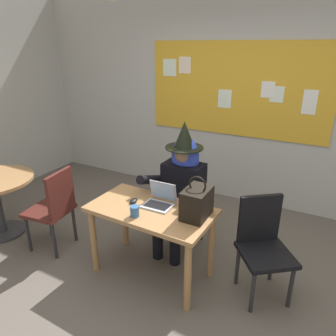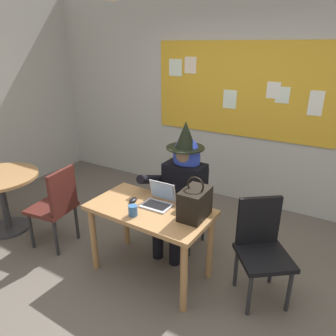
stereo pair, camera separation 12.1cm
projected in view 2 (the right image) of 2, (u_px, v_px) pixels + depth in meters
The scene contains 12 objects.
ground_plane at pixel (157, 283), 2.96m from camera, with size 24.00×24.00×0.00m, color #5B544C.
wall_back_bulletin at pixel (241, 97), 4.11m from camera, with size 6.25×2.18×2.88m.
desk_main at pixel (150, 219), 2.89m from camera, with size 1.15×0.65×0.72m.
chair_at_desk at pixel (187, 201), 3.45m from camera, with size 0.43×0.43×0.88m.
person_costumed at pixel (182, 182), 3.25m from camera, with size 0.60×0.66×1.40m.
laptop at pixel (159, 200), 2.90m from camera, with size 0.27×0.25×0.20m.
computer_mouse at pixel (133, 200), 2.96m from camera, with size 0.06×0.10×0.03m, color black.
handbag at pixel (195, 203), 2.65m from camera, with size 0.20×0.30×0.38m.
coffee_mug at pixel (133, 210), 2.71m from camera, with size 0.08×0.08×0.10m, color #336099.
side_table_round at pixel (1, 190), 3.64m from camera, with size 0.87×0.87×0.71m.
chair_spare_by_window at pixel (57, 203), 3.35m from camera, with size 0.47×0.47×0.92m.
chair_extra_corner at pixel (261, 244), 2.69m from camera, with size 0.59×0.59×0.90m.
Camera 2 is at (1.28, -1.97, 2.11)m, focal length 33.49 mm.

